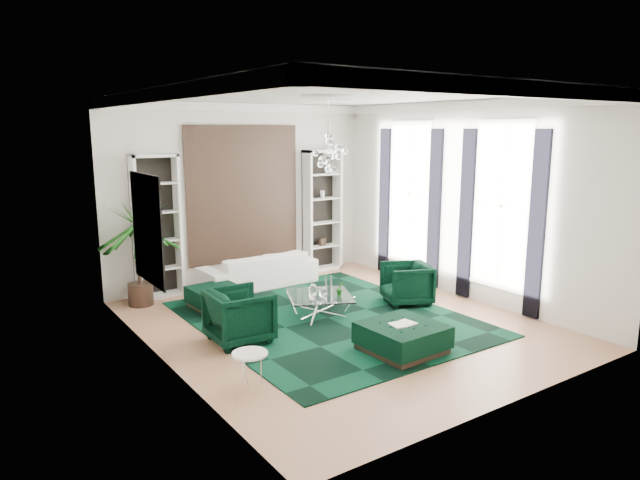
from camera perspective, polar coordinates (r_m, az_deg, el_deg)
floor at (r=9.84m, az=1.81°, el=-8.41°), size 6.00×7.00×0.02m
ceiling at (r=9.29m, az=1.96°, el=14.38°), size 6.00×7.00×0.02m
wall_back at (r=12.36m, az=-7.79°, el=4.60°), size 6.00×0.02×3.80m
wall_front at (r=6.91m, az=19.33°, el=-1.02°), size 6.00×0.02×3.80m
wall_left at (r=8.00m, az=-15.79°, el=0.77°), size 0.02×7.00×3.80m
wall_right at (r=11.41m, az=14.21°, el=3.83°), size 0.02×7.00×3.80m
crown_molding at (r=9.29m, az=1.96°, el=13.71°), size 6.00×7.00×0.18m
ceiling_medallion at (r=9.54m, az=0.86°, el=14.06°), size 0.90×0.90×0.05m
tapestry at (r=12.32m, az=-7.69°, el=4.58°), size 2.50×0.06×2.80m
shelving_left at (r=11.51m, az=-15.98°, el=1.29°), size 0.90×0.38×2.80m
shelving_right at (r=13.24m, az=0.22°, el=2.95°), size 0.90×0.38×2.80m
painting at (r=8.59m, az=-16.81°, el=1.06°), size 0.04×1.30×1.60m
window_near at (r=10.82m, az=17.70°, el=3.26°), size 0.03×1.10×2.90m
curtain_near_a at (r=10.37m, az=20.88°, el=1.34°), size 0.07×0.30×3.25m
curtain_near_b at (r=11.32m, az=14.42°, el=2.49°), size 0.07×0.30×3.25m
window_far at (r=12.43m, az=8.97°, el=4.60°), size 0.03×1.10×2.90m
curtain_far_a at (r=11.88m, az=11.38°, el=3.01°), size 0.07×0.30×3.25m
curtain_far_b at (r=13.01m, az=6.47°, el=3.85°), size 0.07×0.30×3.25m
rug at (r=10.07m, az=0.80°, el=-7.83°), size 4.20×5.00×0.02m
sofa at (r=12.06m, az=-6.19°, el=-2.97°), size 2.48×1.04×0.72m
armchair_left at (r=9.01m, az=-8.04°, el=-7.51°), size 0.96×0.93×0.84m
armchair_right at (r=10.94m, az=8.65°, el=-4.33°), size 1.11×1.10×0.78m
coffee_table at (r=10.21m, az=-0.01°, el=-6.52°), size 1.45×1.45×0.37m
ottoman_side at (r=10.80m, az=-10.37°, el=-5.67°), size 0.93×0.93×0.39m
ottoman_front at (r=8.67m, az=8.23°, el=-9.69°), size 1.11×1.11×0.43m
book at (r=8.60m, az=8.27°, el=-8.26°), size 0.39×0.26×0.03m
side_table at (r=7.58m, az=-6.99°, el=-12.76°), size 0.61×0.61×0.44m
palm at (r=11.05m, az=-17.80°, el=0.04°), size 1.69×1.69×2.52m
chandelier at (r=9.53m, az=0.85°, el=8.53°), size 0.94×0.94×0.67m
table_plant at (r=10.09m, az=2.00°, el=-4.86°), size 0.15×0.13×0.26m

